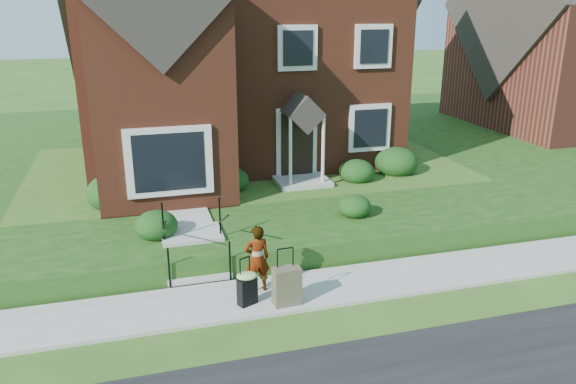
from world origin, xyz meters
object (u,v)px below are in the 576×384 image
object	(u,v)px
woman	(257,259)
suitcase_black	(247,287)
front_steps	(194,248)
suitcase_olive	(287,286)

from	to	relation	value
woman	suitcase_black	world-z (taller)	woman
front_steps	suitcase_black	world-z (taller)	front_steps
woman	suitcase_olive	bearing A→B (deg)	119.55
front_steps	suitcase_black	bearing A→B (deg)	-69.90
suitcase_black	suitcase_olive	size ratio (longest dim) A/B	0.85
front_steps	suitcase_black	distance (m)	2.28
front_steps	woman	xyz separation A→B (m)	(1.11, -1.64, 0.34)
woman	suitcase_black	size ratio (longest dim) A/B	1.45
woman	suitcase_olive	xyz separation A→B (m)	(0.44, -0.71, -0.33)
front_steps	woman	bearing A→B (deg)	-55.98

